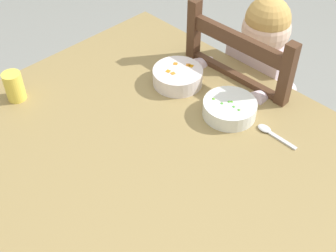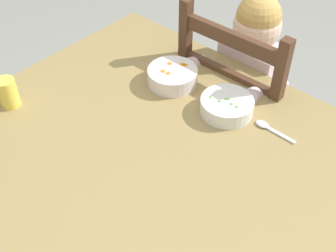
{
  "view_description": "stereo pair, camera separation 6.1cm",
  "coord_description": "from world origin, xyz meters",
  "px_view_note": "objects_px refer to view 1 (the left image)",
  "views": [
    {
      "loc": [
        0.61,
        -0.56,
        1.64
      ],
      "look_at": [
        -0.06,
        0.09,
        0.77
      ],
      "focal_mm": 47.69,
      "sensor_mm": 36.0,
      "label": 1
    },
    {
      "loc": [
        0.56,
        -0.6,
        1.64
      ],
      "look_at": [
        -0.06,
        0.09,
        0.77
      ],
      "focal_mm": 47.69,
      "sensor_mm": 36.0,
      "label": 2
    }
  ],
  "objects_px": {
    "dining_chair": "(249,116)",
    "drinking_cup": "(14,86)",
    "dining_table": "(160,185)",
    "spoon": "(270,132)",
    "bowl_of_carrots": "(178,76)",
    "bowl_of_peas": "(228,107)",
    "child_figure": "(253,81)"
  },
  "relations": [
    {
      "from": "dining_table",
      "to": "drinking_cup",
      "type": "distance_m",
      "value": 0.56
    },
    {
      "from": "bowl_of_peas",
      "to": "dining_chair",
      "type": "bearing_deg",
      "value": 110.05
    },
    {
      "from": "dining_table",
      "to": "spoon",
      "type": "distance_m",
      "value": 0.36
    },
    {
      "from": "dining_chair",
      "to": "drinking_cup",
      "type": "bearing_deg",
      "value": -119.95
    },
    {
      "from": "child_figure",
      "to": "bowl_of_peas",
      "type": "bearing_deg",
      "value": -69.43
    },
    {
      "from": "dining_table",
      "to": "spoon",
      "type": "height_order",
      "value": "spoon"
    },
    {
      "from": "bowl_of_peas",
      "to": "spoon",
      "type": "relative_size",
      "value": 1.21
    },
    {
      "from": "child_figure",
      "to": "drinking_cup",
      "type": "xyz_separation_m",
      "value": [
        -0.42,
        -0.72,
        0.14
      ]
    },
    {
      "from": "dining_chair",
      "to": "spoon",
      "type": "height_order",
      "value": "dining_chair"
    },
    {
      "from": "dining_chair",
      "to": "spoon",
      "type": "bearing_deg",
      "value": -47.49
    },
    {
      "from": "dining_table",
      "to": "dining_chair",
      "type": "bearing_deg",
      "value": 100.77
    },
    {
      "from": "dining_chair",
      "to": "bowl_of_peas",
      "type": "bearing_deg",
      "value": -69.95
    },
    {
      "from": "dining_table",
      "to": "child_figure",
      "type": "xyz_separation_m",
      "value": [
        -0.11,
        0.59,
        -0.0
      ]
    },
    {
      "from": "dining_table",
      "to": "dining_chair",
      "type": "distance_m",
      "value": 0.63
    },
    {
      "from": "dining_chair",
      "to": "bowl_of_peas",
      "type": "distance_m",
      "value": 0.43
    },
    {
      "from": "spoon",
      "to": "bowl_of_carrots",
      "type": "bearing_deg",
      "value": -176.46
    },
    {
      "from": "spoon",
      "to": "dining_chair",
      "type": "bearing_deg",
      "value": 132.51
    },
    {
      "from": "dining_chair",
      "to": "bowl_of_peas",
      "type": "height_order",
      "value": "dining_chair"
    },
    {
      "from": "dining_table",
      "to": "bowl_of_carrots",
      "type": "xyz_separation_m",
      "value": [
        -0.22,
        0.3,
        0.11
      ]
    },
    {
      "from": "spoon",
      "to": "drinking_cup",
      "type": "height_order",
      "value": "drinking_cup"
    },
    {
      "from": "dining_table",
      "to": "bowl_of_carrots",
      "type": "relative_size",
      "value": 7.9
    },
    {
      "from": "child_figure",
      "to": "spoon",
      "type": "relative_size",
      "value": 6.93
    },
    {
      "from": "child_figure",
      "to": "spoon",
      "type": "height_order",
      "value": "child_figure"
    },
    {
      "from": "child_figure",
      "to": "bowl_of_carrots",
      "type": "xyz_separation_m",
      "value": [
        -0.11,
        -0.29,
        0.12
      ]
    },
    {
      "from": "dining_chair",
      "to": "bowl_of_peas",
      "type": "relative_size",
      "value": 5.62
    },
    {
      "from": "dining_table",
      "to": "spoon",
      "type": "xyz_separation_m",
      "value": [
        0.14,
        0.32,
        0.09
      ]
    },
    {
      "from": "dining_table",
      "to": "bowl_of_carrots",
      "type": "height_order",
      "value": "bowl_of_carrots"
    },
    {
      "from": "drinking_cup",
      "to": "child_figure",
      "type": "bearing_deg",
      "value": 59.94
    },
    {
      "from": "bowl_of_peas",
      "to": "dining_table",
      "type": "bearing_deg",
      "value": -89.06
    },
    {
      "from": "bowl_of_peas",
      "to": "spoon",
      "type": "distance_m",
      "value": 0.15
    },
    {
      "from": "dining_table",
      "to": "drinking_cup",
      "type": "relative_size",
      "value": 13.6
    },
    {
      "from": "dining_table",
      "to": "bowl_of_carrots",
      "type": "bearing_deg",
      "value": 126.86
    }
  ]
}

